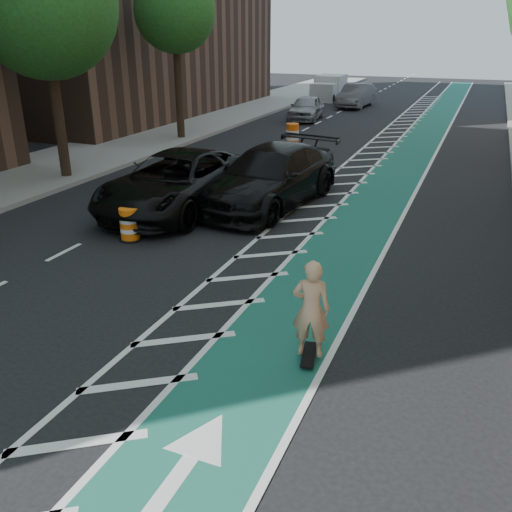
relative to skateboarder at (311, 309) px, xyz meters
The scene contains 17 objects.
ground 3.82m from the skateboarder, behind, with size 120.00×120.00×0.00m, color black.
bike_lane 9.81m from the skateboarder, 94.11° to the left, with size 2.00×90.00×0.01m, color #1B604A.
buffer_strip 10.03m from the skateboarder, 102.73° to the left, with size 1.40×90.00×0.01m, color silver.
sidewalk_left 16.43m from the skateboarder, 143.58° to the left, with size 5.00×90.00×0.15m, color gray.
curb_left 14.53m from the skateboarder, 137.83° to the left, with size 0.12×90.00×0.16m, color gray.
tree_l_c 14.76m from the skateboarder, 146.29° to the left, with size 4.20×4.20×7.90m.
tree_l_d 20.14m from the skateboarder, 126.39° to the left, with size 4.20×4.20×7.90m.
skateboard 0.85m from the skateboarder, ahead, with size 0.36×0.79×0.10m.
skateboarder is the anchor object (origin of this frame).
suv_near 8.73m from the skateboarder, 134.32° to the left, with size 2.79×6.05×1.68m, color black.
suv_far 8.60m from the skateboarder, 115.49° to the left, with size 2.44×6.01×1.74m, color black.
car_silver 25.77m from the skateboarder, 107.87° to the left, with size 1.68×4.17×1.42m, color gray.
car_grey 32.16m from the skateboarder, 101.66° to the left, with size 1.65×4.74×1.56m, color #58585D.
box_truck 36.31m from the skateboarder, 105.09° to the left, with size 2.02×4.33×1.79m.
barrel_a 6.88m from the skateboarder, 149.29° to the left, with size 0.62×0.62×0.84m.
barrel_b 11.78m from the skateboarder, 128.31° to the left, with size 0.74×0.74×1.01m.
barrel_c 17.86m from the skateboarder, 109.98° to the left, with size 0.74×0.74×1.02m.
Camera 1 is at (5.80, -7.04, 4.99)m, focal length 38.00 mm.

